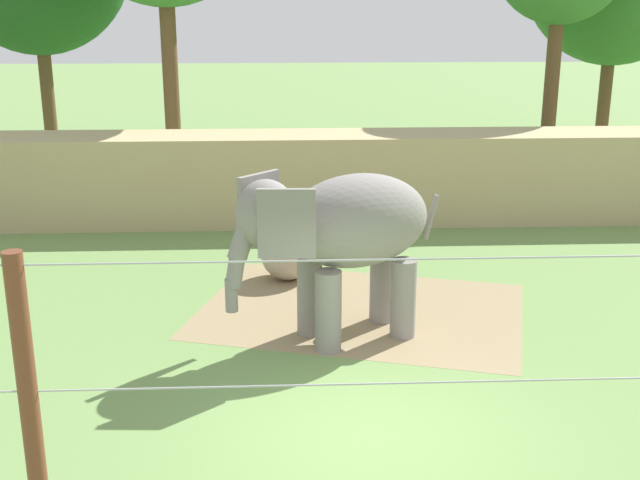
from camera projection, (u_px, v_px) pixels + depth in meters
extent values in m
plane|color=#6B8E4C|center=(366.00, 432.00, 10.80)|extent=(120.00, 120.00, 0.00)
cube|color=#937F5B|center=(360.00, 310.00, 14.93)|extent=(6.71, 5.60, 0.01)
cube|color=tan|center=(325.00, 178.00, 20.56)|extent=(36.00, 1.80, 2.23)
cylinder|color=gray|center=(328.00, 311.00, 13.08)|extent=(0.43, 0.43, 1.36)
cylinder|color=gray|center=(310.00, 296.00, 13.73)|extent=(0.43, 0.43, 1.36)
cylinder|color=gray|center=(403.00, 298.00, 13.63)|extent=(0.43, 0.43, 1.36)
cylinder|color=gray|center=(382.00, 284.00, 14.28)|extent=(0.43, 0.43, 1.36)
ellipsoid|color=gray|center=(357.00, 221.00, 13.29)|extent=(2.85, 2.20, 1.55)
ellipsoid|color=gray|center=(267.00, 215.00, 12.59)|extent=(1.29, 1.35, 1.12)
cube|color=gray|center=(287.00, 224.00, 12.12)|extent=(0.88, 0.15, 1.07)
cube|color=gray|center=(259.00, 206.00, 13.13)|extent=(0.67, 0.70, 1.07)
cylinder|color=gray|center=(242.00, 243.00, 12.54)|extent=(0.56, 0.46, 0.61)
cylinder|color=gray|center=(235.00, 270.00, 12.62)|extent=(0.41, 0.36, 0.57)
cylinder|color=gray|center=(231.00, 295.00, 12.70)|extent=(0.26, 0.26, 0.53)
cylinder|color=gray|center=(431.00, 217.00, 13.88)|extent=(0.31, 0.20, 0.78)
sphere|color=tan|center=(288.00, 253.00, 16.43)|extent=(1.10, 1.10, 1.10)
cylinder|color=brown|center=(30.00, 413.00, 7.94)|extent=(0.19, 0.19, 3.31)
cylinder|color=#B7B7BC|center=(393.00, 383.00, 8.04)|extent=(8.13, 0.02, 0.02)
cylinder|color=#B7B7BC|center=(397.00, 259.00, 7.66)|extent=(8.13, 0.02, 0.02)
cylinder|color=brown|center=(171.00, 93.00, 22.95)|extent=(0.44, 0.44, 5.77)
cylinder|color=brown|center=(604.00, 103.00, 28.39)|extent=(0.44, 0.44, 3.82)
cylinder|color=brown|center=(48.00, 101.00, 27.31)|extent=(0.44, 0.44, 4.23)
cylinder|color=brown|center=(550.00, 98.00, 24.71)|extent=(0.44, 0.44, 5.09)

